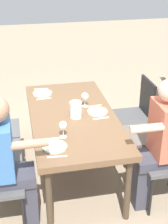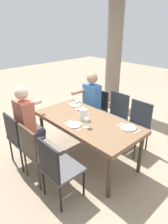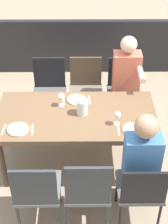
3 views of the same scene
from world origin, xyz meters
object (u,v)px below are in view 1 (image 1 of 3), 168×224
(chair_mid_south, at_px, (152,129))
(diner_man_white, at_px, (157,142))
(water_pitcher, at_px, (76,111))
(wine_glass_1, at_px, (85,96))
(chair_east_south, at_px, (137,111))
(diner_woman_green, at_px, (10,159))
(wine_glass_0, at_px, (63,126))
(plate_1, at_px, (97,111))
(plate_2, at_px, (42,93))
(plate_0, at_px, (55,147))
(dining_table, at_px, (73,120))

(chair_mid_south, height_order, diner_man_white, diner_man_white)
(water_pitcher, bearing_deg, wine_glass_1, -31.83)
(water_pitcher, bearing_deg, chair_east_south, -62.58)
(diner_woman_green, height_order, water_pitcher, diner_woman_green)
(chair_mid_south, relative_size, wine_glass_0, 5.55)
(plate_1, bearing_deg, chair_mid_south, -101.12)
(plate_1, bearing_deg, plate_2, 40.97)
(diner_woman_green, height_order, diner_man_white, diner_man_white)
(plate_0, xyz_separation_m, wine_glass_1, (0.76, -0.43, 0.11))
(diner_man_white, height_order, plate_2, diner_man_white)
(wine_glass_1, distance_m, water_pitcher, 0.28)
(wine_glass_1, bearing_deg, diner_woman_green, 133.83)
(dining_table, xyz_separation_m, wine_glass_1, (0.17, -0.17, 0.18))
(diner_woman_green, bearing_deg, plate_2, -18.17)
(diner_woman_green, xyz_separation_m, wine_glass_0, (0.19, -0.49, 0.17))
(dining_table, xyz_separation_m, plate_0, (-0.59, 0.27, 0.07))
(plate_1, distance_m, water_pitcher, 0.26)
(diner_woman_green, distance_m, plate_2, 1.30)
(dining_table, relative_size, plate_1, 7.92)
(plate_1, bearing_deg, wine_glass_1, 30.73)
(water_pitcher, bearing_deg, chair_mid_south, -93.31)
(wine_glass_1, bearing_deg, plate_1, -149.27)
(wine_glass_0, relative_size, plate_2, 0.71)
(chair_mid_south, xyz_separation_m, wine_glass_0, (-0.32, 1.03, 0.33))
(chair_mid_south, distance_m, plate_0, 1.24)
(diner_woman_green, bearing_deg, wine_glass_0, -68.77)
(chair_east_south, bearing_deg, water_pitcher, 117.42)
(chair_mid_south, height_order, wine_glass_1, chair_mid_south)
(wine_glass_1, bearing_deg, chair_east_south, -73.90)
(diner_man_white, distance_m, plate_0, 0.95)
(plate_0, height_order, water_pitcher, water_pitcher)
(wine_glass_0, bearing_deg, chair_mid_south, -72.78)
(diner_man_white, height_order, plate_0, diner_man_white)
(dining_table, bearing_deg, plate_1, -89.42)
(chair_east_south, bearing_deg, chair_mid_south, 179.67)
(chair_east_south, height_order, diner_woman_green, diner_woman_green)
(diner_woman_green, relative_size, plate_1, 5.79)
(chair_east_south, distance_m, water_pitcher, 1.00)
(dining_table, height_order, chair_mid_south, chair_mid_south)
(diner_woman_green, distance_m, water_pitcher, 0.89)
(wine_glass_1, bearing_deg, diner_man_white, -146.94)
(chair_east_south, height_order, water_pitcher, water_pitcher)
(chair_mid_south, xyz_separation_m, diner_man_white, (-0.51, 0.18, 0.17))
(wine_glass_0, height_order, water_pitcher, water_pitcher)
(dining_table, height_order, diner_woman_green, diner_woman_green)
(diner_woman_green, bearing_deg, dining_table, -46.65)
(wine_glass_1, xyz_separation_m, water_pitcher, (-0.24, 0.15, -0.04))
(diner_woman_green, xyz_separation_m, plate_2, (1.23, -0.40, 0.06))
(diner_woman_green, relative_size, plate_2, 5.56)
(diner_woman_green, relative_size, wine_glass_0, 7.83)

